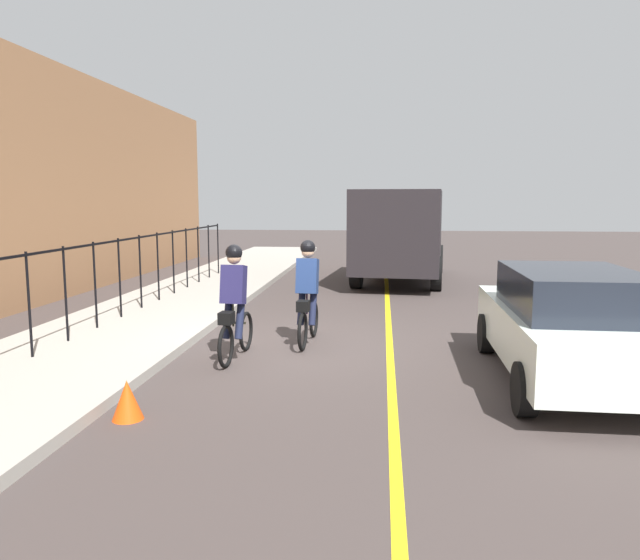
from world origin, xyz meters
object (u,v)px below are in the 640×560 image
at_px(patrol_sedan, 568,324).
at_px(traffic_cone_near, 127,400).
at_px(cyclist_follow, 308,293).
at_px(box_truck_background, 401,231).
at_px(cyclist_lead, 234,303).

xyz_separation_m(patrol_sedan, traffic_cone_near, (-2.01, 5.44, -0.59)).
relative_size(cyclist_follow, box_truck_background, 0.26).
distance_m(cyclist_lead, box_truck_background, 10.14).
xyz_separation_m(cyclist_follow, traffic_cone_near, (-3.82, 1.62, -0.68)).
bearing_deg(box_truck_background, cyclist_lead, 169.35).
height_order(cyclist_follow, patrol_sedan, cyclist_follow).
height_order(patrol_sedan, box_truck_background, box_truck_background).
xyz_separation_m(cyclist_lead, box_truck_background, (9.70, -2.87, 0.64)).
bearing_deg(box_truck_background, cyclist_follow, 173.58).
height_order(cyclist_follow, box_truck_background, box_truck_background).
bearing_deg(cyclist_follow, patrol_sedan, -111.51).
bearing_deg(cyclist_lead, traffic_cone_near, 171.06).
xyz_separation_m(cyclist_lead, patrol_sedan, (-0.67, -4.84, -0.09)).
xyz_separation_m(cyclist_lead, cyclist_follow, (1.14, -1.01, 0.00)).
relative_size(cyclist_lead, cyclist_follow, 1.00).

